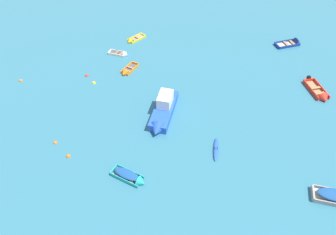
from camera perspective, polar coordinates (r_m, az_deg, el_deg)
name	(u,v)px	position (r m, az deg, el deg)	size (l,w,h in m)	color
motor_launch_blue_outer_left	(163,111)	(31.92, -0.98, 1.18)	(4.27, 6.79, 2.49)	blue
rowboat_yellow_far_back	(132,40)	(44.58, -6.81, 14.29)	(3.04, 2.57, 1.01)	gray
rowboat_deep_blue_far_right	(294,43)	(47.12, 22.70, 12.92)	(3.93, 1.79, 1.28)	beige
rowboat_turquoise_center	(132,178)	(27.31, -6.84, -11.22)	(3.25, 2.85, 1.03)	gray
rowboat_orange_midfield_right	(127,72)	(38.49, -7.87, 8.59)	(2.61, 2.87, 0.97)	#4C4C51
rowboat_white_near_right	(122,54)	(41.80, -8.64, 11.77)	(2.81, 2.08, 0.89)	#4C4C51
rowboat_red_back_row_center	(320,94)	(38.82, 26.88, 3.91)	(1.51, 4.23, 1.32)	#99754C
kayak_blue_near_left	(216,149)	(29.58, 9.06, -5.91)	(1.33, 2.84, 0.27)	blue
mooring_buoy_trailing	(87,76)	(39.05, -15.11, 7.65)	(0.46, 0.46, 0.46)	red
mooring_buoy_between_boats_left	(94,83)	(37.66, -13.87, 6.34)	(0.45, 0.45, 0.45)	yellow
mooring_buoy_central	(68,156)	(30.36, -18.34, -6.97)	(0.43, 0.43, 0.43)	orange
mooring_buoy_outer_edge	(55,143)	(31.88, -20.54, -4.53)	(0.40, 0.40, 0.40)	orange
mooring_buoy_midfield	(21,81)	(41.04, -26.09, 6.24)	(0.44, 0.44, 0.44)	orange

